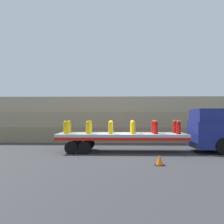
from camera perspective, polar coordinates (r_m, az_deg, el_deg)
ground_plane at (r=17.09m, az=2.23°, el=-9.04°), size 120.00×120.00×0.00m
rock_cliff at (r=23.86m, az=2.07°, el=-1.69°), size 60.00×3.30×4.17m
truck_cab at (r=18.02m, az=21.65°, el=-3.95°), size 2.36×2.74×2.89m
flatbed_trailer at (r=16.97m, az=0.73°, el=-5.64°), size 8.61×2.56×1.24m
fire_hydrant_yellow_near_0 at (r=16.77m, az=-10.54°, el=-3.49°), size 0.36×0.53×0.87m
fire_hydrant_yellow_far_0 at (r=17.83m, az=-9.80°, el=-3.34°), size 0.36×0.53×0.87m
fire_hydrant_yellow_near_1 at (r=16.52m, az=-5.51°, el=-3.54°), size 0.36×0.53×0.87m
fire_hydrant_yellow_far_1 at (r=17.59m, az=-5.06°, el=-3.38°), size 0.36×0.53×0.87m
fire_hydrant_yellow_near_2 at (r=16.40m, az=-0.35°, el=-3.57°), size 0.36×0.53×0.87m
fire_hydrant_yellow_far_2 at (r=17.48m, az=-0.23°, el=-3.40°), size 0.36×0.53×0.87m
fire_hydrant_yellow_near_3 at (r=16.41m, az=4.83°, el=-3.56°), size 0.36×0.53×0.87m
fire_hydrant_yellow_far_3 at (r=17.49m, az=4.64°, el=-3.40°), size 0.36×0.53×0.87m
fire_hydrant_red_near_4 at (r=16.56m, az=9.97°, el=-3.53°), size 0.36×0.53×0.87m
fire_hydrant_red_far_4 at (r=17.63m, az=9.46°, el=-3.37°), size 0.36×0.53×0.87m
fire_hydrant_red_near_5 at (r=16.84m, az=14.97°, el=-3.47°), size 0.36×0.53×0.87m
fire_hydrant_red_far_5 at (r=17.89m, az=14.18°, el=-3.32°), size 0.36×0.53×0.87m
cargo_strap_rear at (r=16.94m, az=4.73°, el=-1.95°), size 0.05×2.66×0.01m
cargo_strap_middle at (r=17.08m, az=9.70°, el=-1.93°), size 0.05×2.66×0.01m
cargo_strap_front at (r=17.35m, az=14.56°, el=-1.90°), size 0.05×2.66×0.01m
traffic_cone at (r=12.68m, az=10.83°, el=-10.77°), size 0.48×0.48×0.51m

